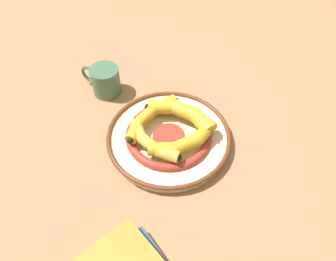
% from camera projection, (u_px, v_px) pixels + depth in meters
% --- Properties ---
extents(ground_plane, '(2.80, 2.80, 0.00)m').
position_uv_depth(ground_plane, '(174.00, 138.00, 0.89)').
color(ground_plane, '#A87A56').
extents(decorative_bowl, '(0.33, 0.33, 0.04)m').
position_uv_depth(decorative_bowl, '(168.00, 136.00, 0.87)').
color(decorative_bowl, beige).
rests_on(decorative_bowl, ground_plane).
extents(banana_a, '(0.20, 0.08, 0.03)m').
position_uv_depth(banana_a, '(150.00, 115.00, 0.87)').
color(banana_a, gold).
rests_on(banana_a, decorative_bowl).
extents(banana_b, '(0.07, 0.18, 0.03)m').
position_uv_depth(banana_b, '(150.00, 142.00, 0.81)').
color(banana_b, gold).
rests_on(banana_b, decorative_bowl).
extents(banana_c, '(0.21, 0.08, 0.03)m').
position_uv_depth(banana_c, '(183.00, 142.00, 0.81)').
color(banana_c, gold).
rests_on(banana_c, decorative_bowl).
extents(banana_d, '(0.12, 0.20, 0.04)m').
position_uv_depth(banana_d, '(183.00, 114.00, 0.87)').
color(banana_d, yellow).
rests_on(banana_d, decorative_bowl).
extents(coffee_mug, '(0.09, 0.13, 0.09)m').
position_uv_depth(coffee_mug, '(105.00, 80.00, 0.97)').
color(coffee_mug, '#477056').
rests_on(coffee_mug, ground_plane).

